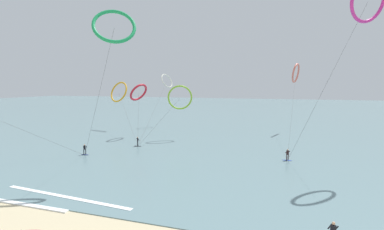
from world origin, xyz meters
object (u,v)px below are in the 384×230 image
(surfer_navy, at_px, (85,150))
(kite_emerald, at_px, (114,26))
(surfer_charcoal, at_px, (138,142))
(kite_lime, at_px, (180,97))
(kite_magenta, at_px, (368,0))
(surfer_cobalt, at_px, (287,155))
(kite_ivory, at_px, (167,81))
(kite_coral, at_px, (296,73))
(kite_amber, at_px, (119,92))
(kite_crimson, at_px, (139,92))

(surfer_navy, relative_size, kite_emerald, 0.09)
(surfer_charcoal, xyz_separation_m, surfer_navy, (-4.96, -8.01, 0.00))
(surfer_navy, height_order, kite_lime, kite_lime)
(surfer_charcoal, bearing_deg, kite_magenta, 46.80)
(surfer_cobalt, distance_m, surfer_charcoal, 25.41)
(kite_ivory, xyz_separation_m, kite_coral, (32.17, 0.02, 1.68))
(surfer_charcoal, relative_size, surfer_navy, 1.00)
(kite_ivory, xyz_separation_m, kite_magenta, (38.75, -29.44, 9.27))
(surfer_charcoal, relative_size, kite_magenta, 0.07)
(surfer_cobalt, distance_m, kite_ivory, 42.27)
(kite_lime, relative_size, kite_emerald, 0.55)
(surfer_navy, distance_m, kite_amber, 27.67)
(kite_crimson, bearing_deg, surfer_navy, 15.48)
(kite_lime, bearing_deg, surfer_charcoal, 38.88)
(kite_coral, bearing_deg, surfer_navy, -26.49)
(surfer_charcoal, bearing_deg, kite_emerald, -15.90)
(kite_amber, height_order, kite_crimson, kite_amber)
(kite_ivory, bearing_deg, surfer_navy, -163.80)
(surfer_cobalt, relative_size, surfer_charcoal, 1.00)
(surfer_charcoal, xyz_separation_m, kite_magenta, (33.84, -3.96, 20.43))
(kite_ivory, xyz_separation_m, kite_crimson, (0.55, -16.71, -2.57))
(surfer_cobalt, xyz_separation_m, kite_lime, (-20.52, 10.76, 7.65))
(kite_magenta, height_order, kite_coral, kite_magenta)
(kite_ivory, bearing_deg, surfer_cobalt, -115.80)
(kite_ivory, distance_m, kite_amber, 13.00)
(kite_coral, height_order, kite_crimson, kite_coral)
(surfer_cobalt, distance_m, kite_amber, 44.39)
(kite_emerald, bearing_deg, kite_ivory, 71.08)
(surfer_cobalt, xyz_separation_m, kite_coral, (1.91, 27.34, 12.84))
(surfer_cobalt, relative_size, kite_ivory, 0.06)
(kite_amber, bearing_deg, kite_magenta, -6.61)
(surfer_charcoal, relative_size, kite_amber, 0.09)
(kite_lime, xyz_separation_m, kite_amber, (-18.93, 7.80, 0.76))
(kite_lime, xyz_separation_m, kite_ivory, (-9.74, 16.57, 3.51))
(surfer_cobalt, bearing_deg, kite_crimson, 121.11)
(kite_magenta, bearing_deg, kite_lime, -60.13)
(surfer_navy, relative_size, kite_coral, 0.06)
(kite_magenta, height_order, kite_crimson, kite_magenta)
(surfer_charcoal, height_order, kite_emerald, kite_emerald)
(kite_lime, height_order, kite_coral, kite_coral)
(surfer_charcoal, height_order, kite_lime, kite_lime)
(kite_ivory, distance_m, kite_coral, 32.21)
(surfer_cobalt, height_order, kite_coral, kite_coral)
(kite_amber, distance_m, kite_crimson, 12.57)
(kite_magenta, height_order, kite_emerald, kite_magenta)
(kite_lime, bearing_deg, kite_coral, -166.19)
(surfer_cobalt, xyz_separation_m, kite_ivory, (-30.26, 27.32, 11.16))
(surfer_navy, xyz_separation_m, kite_coral, (32.22, 33.51, 12.84))
(surfer_charcoal, bearing_deg, kite_lime, 115.02)
(kite_magenta, bearing_deg, surfer_charcoal, -42.88)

